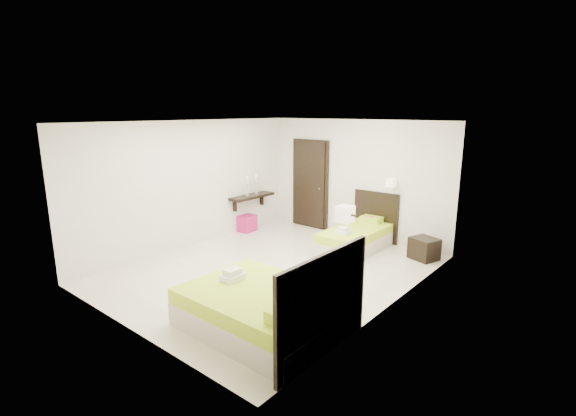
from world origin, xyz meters
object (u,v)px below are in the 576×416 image
Objects in this scene: bed_double at (267,308)px; nightstand at (424,249)px; ottoman at (246,223)px; bed_single at (357,237)px.

bed_double reaches higher than nightstand.
ottoman is (-3.46, 3.04, -0.11)m from bed_double.
bed_single reaches higher than ottoman.
bed_double reaches higher than bed_single.
bed_single is 4.54× the size of ottoman.
bed_single is at bearing 10.93° from ottoman.
bed_double is 4.25× the size of nightstand.
nightstand reaches higher than ottoman.
bed_double is at bearing -77.99° from bed_single.
nightstand is (0.53, 3.87, -0.09)m from bed_double.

